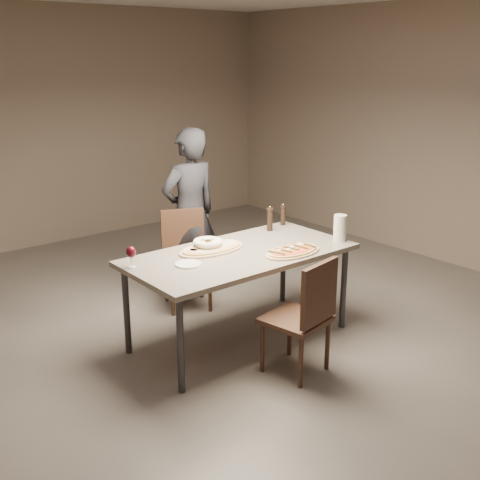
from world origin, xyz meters
TOP-DOWN VIEW (x-y plane):
  - room at (0.00, 0.00)m, footprint 7.00×7.00m
  - dining_table at (0.00, 0.00)m, footprint 1.80×0.90m
  - zucchini_pizza at (0.30, -0.28)m, footprint 0.51×0.28m
  - ham_pizza at (-0.14, 0.18)m, footprint 0.58×0.32m
  - bread_basket at (-0.16, 0.21)m, footprint 0.24×0.24m
  - oil_dish at (-0.03, 0.25)m, footprint 0.13×0.13m
  - pepper_mill_left at (0.80, 0.36)m, footprint 0.05×0.05m
  - pepper_mill_right at (0.58, 0.30)m, footprint 0.06×0.06m
  - carafe at (0.83, -0.29)m, footprint 0.11×0.11m
  - wine_glass at (-0.83, 0.23)m, footprint 0.07×0.07m
  - side_plate at (-0.48, 0.01)m, footprint 0.19×0.19m
  - chair_near at (0.01, -0.73)m, footprint 0.48×0.48m
  - chair_far at (0.09, 0.90)m, footprint 0.55×0.55m
  - diner at (0.27, 1.07)m, footprint 0.59×0.39m

SIDE VIEW (x-z plane):
  - chair_far at x=0.09m, z-range 0.05..0.93m
  - chair_near at x=0.01m, z-range 0.05..0.93m
  - dining_table at x=0.00m, z-range 0.32..1.07m
  - side_plate at x=-0.48m, z-range 0.75..0.76m
  - oil_dish at x=-0.03m, z-range 0.75..0.77m
  - ham_pizza at x=-0.14m, z-range 0.75..0.78m
  - zucchini_pizza at x=0.30m, z-range 0.74..0.79m
  - bread_basket at x=-0.16m, z-range 0.76..0.84m
  - diner at x=0.27m, z-range 0.00..1.60m
  - pepper_mill_left at x=0.80m, z-range 0.74..0.94m
  - pepper_mill_right at x=0.58m, z-range 0.74..0.97m
  - carafe at x=0.83m, z-range 0.75..0.97m
  - wine_glass at x=-0.83m, z-range 0.78..0.94m
  - room at x=0.00m, z-range -2.10..4.90m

